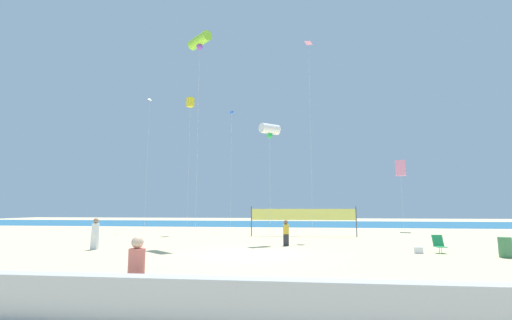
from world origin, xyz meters
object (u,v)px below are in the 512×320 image
volleyball_net (303,216)px  kite_pink_diamond (309,48)px  kite_lime_tube (200,41)px  kite_white_tube (270,130)px  beachgoer_mustard_shirt (286,232)px  trash_barrel (505,247)px  toddler_figure (152,291)px  kite_blue_diamond (231,118)px  mother_figure (136,270)px  kite_pink_box (400,168)px  beachgoer_white_shirt (95,233)px  folding_beach_chair (439,244)px  kite_lime_diamond (150,105)px  kite_yellow_box (190,103)px  beach_handbag (419,250)px

volleyball_net → kite_pink_diamond: size_ratio=0.55×
kite_lime_tube → kite_white_tube: kite_lime_tube is taller
beachgoer_mustard_shirt → volleyball_net: volleyball_net is taller
kite_white_tube → trash_barrel: bearing=-24.0°
toddler_figure → kite_blue_diamond: kite_blue_diamond is taller
kite_white_tube → mother_figure: bearing=-97.0°
toddler_figure → kite_pink_box: kite_pink_box is taller
toddler_figure → kite_pink_diamond: (4.25, 18.88, 14.45)m
beachgoer_white_shirt → kite_pink_box: (21.22, 17.29, 5.24)m
kite_blue_diamond → kite_pink_diamond: kite_pink_diamond is taller
folding_beach_chair → kite_pink_diamond: 17.32m
trash_barrel → kite_white_tube: (-11.26, 5.02, 6.98)m
kite_lime_diamond → toddler_figure: bearing=-65.1°
trash_barrel → kite_pink_diamond: (-8.40, 8.82, 14.44)m
kite_blue_diamond → folding_beach_chair: bearing=-49.7°
folding_beach_chair → kite_lime_tube: kite_lime_tube is taller
kite_pink_diamond → kite_blue_diamond: bearing=131.2°
toddler_figure → kite_yellow_box: kite_yellow_box is taller
beach_handbag → toddler_figure: bearing=-129.6°
folding_beach_chair → kite_lime_tube: bearing=-148.6°
kite_lime_diamond → beach_handbag: bearing=-33.3°
kite_yellow_box → toddler_figure: bearing=-73.8°
beachgoer_mustard_shirt → kite_pink_box: bearing=-135.7°
beachgoer_white_shirt → kite_blue_diamond: (4.18, 17.31, 10.85)m
toddler_figure → kite_pink_box: (13.29, 27.98, 5.70)m
toddler_figure → kite_white_tube: size_ratio=0.11×
mother_figure → kite_pink_box: bearing=56.9°
volleyball_net → kite_white_tube: bearing=-109.8°
mother_figure → toddler_figure: size_ratio=1.93×
kite_lime_tube → volleyball_net: bearing=47.0°
kite_lime_diamond → beachgoer_mustard_shirt: bearing=-37.6°
beachgoer_white_shirt → volleyball_net: bearing=107.0°
kite_blue_diamond → kite_lime_diamond: size_ratio=0.96×
toddler_figure → volleyball_net: volleyball_net is taller
volleyball_net → kite_pink_diamond: kite_pink_diamond is taller
kite_lime_tube → kite_yellow_box: size_ratio=1.11×
volleyball_net → kite_blue_diamond: kite_blue_diamond is taller
toddler_figure → kite_yellow_box: (-6.59, 22.66, 11.49)m
beachgoer_mustard_shirt → kite_pink_diamond: (1.81, 5.01, 14.09)m
kite_pink_box → kite_white_tube: kite_white_tube is taller
beach_handbag → kite_lime_tube: 18.32m
kite_pink_diamond → kite_white_tube: 8.84m
volleyball_net → kite_yellow_box: (-10.17, 1.51, 10.30)m
kite_lime_tube → kite_white_tube: size_ratio=1.76×
volleyball_net → beachgoer_white_shirt: bearing=-137.7°
toddler_figure → kite_lime_diamond: 29.60m
kite_blue_diamond → kite_yellow_box: (-2.85, -5.34, 0.18)m
kite_yellow_box → beach_handbag: bearing=-36.4°
toddler_figure → kite_pink_box: bearing=41.3°
toddler_figure → kite_pink_diamond: kite_pink_diamond is taller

